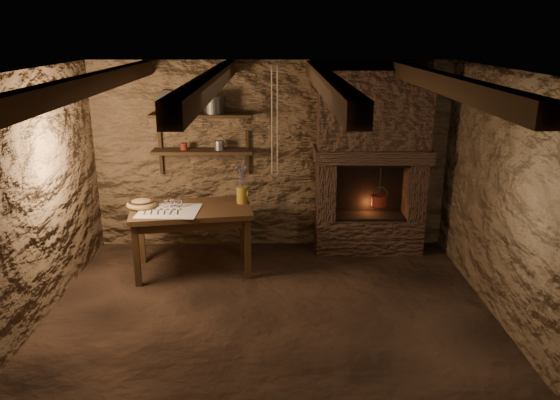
{
  "coord_description": "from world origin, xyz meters",
  "views": [
    {
      "loc": [
        0.05,
        -4.83,
        2.74
      ],
      "look_at": [
        0.11,
        0.9,
        0.95
      ],
      "focal_mm": 35.0,
      "sensor_mm": 36.0,
      "label": 1
    }
  ],
  "objects_px": {
    "stoneware_jug": "(242,187)",
    "iron_stockpot": "(215,106)",
    "work_table": "(193,237)",
    "red_pot": "(379,200)",
    "wooden_bowl": "(141,204)"
  },
  "relations": [
    {
      "from": "work_table",
      "to": "wooden_bowl",
      "type": "relative_size",
      "value": 4.33
    },
    {
      "from": "work_table",
      "to": "red_pot",
      "type": "xyz_separation_m",
      "value": [
        2.28,
        0.56,
        0.28
      ]
    },
    {
      "from": "wooden_bowl",
      "to": "work_table",
      "type": "bearing_deg",
      "value": -0.84
    },
    {
      "from": "work_table",
      "to": "wooden_bowl",
      "type": "height_order",
      "value": "wooden_bowl"
    },
    {
      "from": "work_table",
      "to": "iron_stockpot",
      "type": "height_order",
      "value": "iron_stockpot"
    },
    {
      "from": "iron_stockpot",
      "to": "red_pot",
      "type": "bearing_deg",
      "value": -3.36
    },
    {
      "from": "stoneware_jug",
      "to": "wooden_bowl",
      "type": "distance_m",
      "value": 1.18
    },
    {
      "from": "work_table",
      "to": "red_pot",
      "type": "height_order",
      "value": "red_pot"
    },
    {
      "from": "stoneware_jug",
      "to": "iron_stockpot",
      "type": "relative_size",
      "value": 1.78
    },
    {
      "from": "stoneware_jug",
      "to": "iron_stockpot",
      "type": "height_order",
      "value": "iron_stockpot"
    },
    {
      "from": "work_table",
      "to": "wooden_bowl",
      "type": "bearing_deg",
      "value": 170.47
    },
    {
      "from": "iron_stockpot",
      "to": "work_table",
      "type": "bearing_deg",
      "value": -109.19
    },
    {
      "from": "wooden_bowl",
      "to": "red_pot",
      "type": "xyz_separation_m",
      "value": [
        2.85,
        0.55,
        -0.13
      ]
    },
    {
      "from": "work_table",
      "to": "red_pot",
      "type": "relative_size",
      "value": 2.73
    },
    {
      "from": "stoneware_jug",
      "to": "work_table",
      "type": "bearing_deg",
      "value": -155.3
    }
  ]
}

